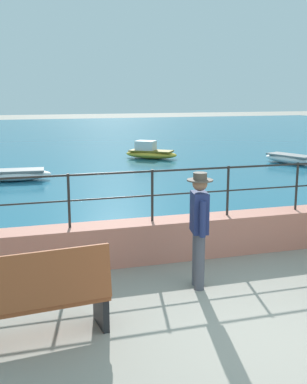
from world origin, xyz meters
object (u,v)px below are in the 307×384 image
object	(u,v)px
person_walking	(199,224)
boat_0	(15,175)
boat_1	(290,159)
boat_3	(150,152)
bench_main	(37,297)

from	to	relation	value
person_walking	boat_0	distance (m)	9.97
boat_0	boat_1	distance (m)	10.71
person_walking	boat_3	size ratio (longest dim) A/B	0.73
boat_0	boat_1	bearing A→B (deg)	4.14
bench_main	person_walking	bearing A→B (deg)	21.52
bench_main	boat_3	bearing A→B (deg)	68.72
boat_3	person_walking	bearing A→B (deg)	-103.40
bench_main	boat_0	xyz separation A→B (m)	(-0.09, 10.58, -0.30)
bench_main	boat_0	bearing A→B (deg)	90.49
boat_0	boat_3	xyz separation A→B (m)	(5.69, 3.81, 0.07)
person_walking	boat_1	size ratio (longest dim) A/B	0.71
bench_main	boat_1	xyz separation A→B (m)	(10.59, 11.35, -0.30)
person_walking	bench_main	bearing A→B (deg)	-158.48
bench_main	boat_1	world-z (taller)	bench_main
bench_main	person_walking	world-z (taller)	person_walking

